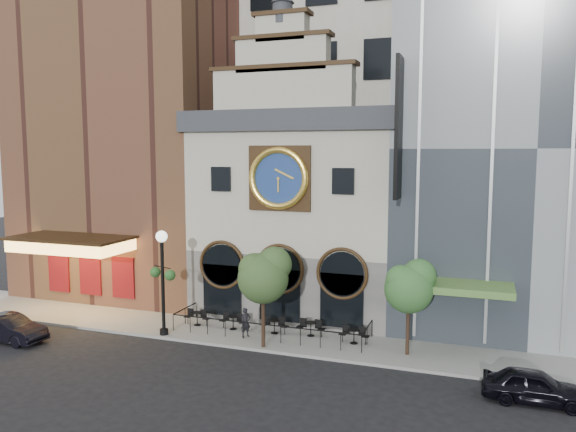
% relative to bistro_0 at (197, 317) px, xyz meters
% --- Properties ---
extents(ground, '(120.00, 120.00, 0.00)m').
position_rel_bistro_0_xyz_m(ground, '(4.50, -2.46, -0.61)').
color(ground, black).
rests_on(ground, ground).
extents(sidewalk, '(44.00, 5.00, 0.15)m').
position_rel_bistro_0_xyz_m(sidewalk, '(4.50, 0.04, -0.54)').
color(sidewalk, gray).
rests_on(sidewalk, ground).
extents(clock_building, '(12.60, 8.78, 18.65)m').
position_rel_bistro_0_xyz_m(clock_building, '(4.50, 5.37, 6.07)').
color(clock_building, '#605E5B').
rests_on(clock_building, ground).
extents(theater_building, '(14.00, 15.60, 25.00)m').
position_rel_bistro_0_xyz_m(theater_building, '(-8.50, 7.50, 11.99)').
color(theater_building, brown).
rests_on(theater_building, ground).
extents(retail_building, '(14.00, 14.40, 20.00)m').
position_rel_bistro_0_xyz_m(retail_building, '(17.49, 7.53, 9.53)').
color(retail_building, gray).
rests_on(retail_building, ground).
extents(office_tower, '(20.00, 16.00, 40.00)m').
position_rel_bistro_0_xyz_m(office_tower, '(4.50, 17.54, 19.39)').
color(office_tower, '#BAB7A8').
rests_on(office_tower, ground).
extents(cafe_railing, '(10.60, 2.60, 0.90)m').
position_rel_bistro_0_xyz_m(cafe_railing, '(4.50, 0.04, -0.01)').
color(cafe_railing, black).
rests_on(cafe_railing, sidewalk).
extents(bistro_0, '(1.58, 0.68, 0.90)m').
position_rel_bistro_0_xyz_m(bistro_0, '(0.00, 0.00, 0.00)').
color(bistro_0, black).
rests_on(bistro_0, sidewalk).
extents(bistro_1, '(1.58, 0.68, 0.90)m').
position_rel_bistro_0_xyz_m(bistro_1, '(2.25, 0.01, 0.00)').
color(bistro_1, black).
rests_on(bistro_1, sidewalk).
extents(bistro_2, '(1.58, 0.68, 0.90)m').
position_rel_bistro_0_xyz_m(bistro_2, '(4.68, 0.11, 0.00)').
color(bistro_2, black).
rests_on(bistro_2, sidewalk).
extents(bistro_3, '(1.58, 0.68, 0.90)m').
position_rel_bistro_0_xyz_m(bistro_3, '(6.68, 0.35, 0.00)').
color(bistro_3, black).
rests_on(bistro_3, sidewalk).
extents(bistro_4, '(1.58, 0.68, 0.90)m').
position_rel_bistro_0_xyz_m(bistro_4, '(9.13, -0.04, 0.00)').
color(bistro_4, black).
rests_on(bistro_4, sidewalk).
extents(car_right, '(4.01, 1.63, 1.37)m').
position_rel_bistro_0_xyz_m(car_right, '(17.41, -4.07, 0.07)').
color(car_right, black).
rests_on(car_right, ground).
extents(car_left, '(4.34, 1.70, 1.41)m').
position_rel_bistro_0_xyz_m(car_left, '(-8.29, -5.38, 0.09)').
color(car_left, black).
rests_on(car_left, ground).
extents(pedestrian, '(0.65, 0.68, 1.57)m').
position_rel_bistro_0_xyz_m(pedestrian, '(3.43, -0.92, 0.32)').
color(pedestrian, black).
rests_on(pedestrian, sidewalk).
extents(lamppost, '(1.75, 0.99, 5.68)m').
position_rel_bistro_0_xyz_m(lamppost, '(-0.90, -2.06, 3.05)').
color(lamppost, black).
rests_on(lamppost, sidewalk).
extents(tree_left, '(2.66, 2.56, 5.13)m').
position_rel_bistro_0_xyz_m(tree_left, '(4.95, -2.02, 3.30)').
color(tree_left, '#382619').
rests_on(tree_left, sidewalk).
extents(tree_right, '(2.45, 2.36, 4.71)m').
position_rel_bistro_0_xyz_m(tree_right, '(11.98, -0.66, 2.99)').
color(tree_right, '#382619').
rests_on(tree_right, sidewalk).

